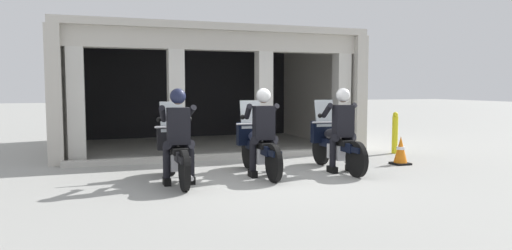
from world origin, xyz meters
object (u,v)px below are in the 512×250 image
police_officer_center (263,124)px  motorcycle_right (335,144)px  motorcycle_left (176,152)px  police_officer_left (178,128)px  motorcycle_center (258,147)px  police_officer_right (342,123)px  traffic_cone_flank (401,151)px  bollard_kerbside (395,133)px

police_officer_center → motorcycle_right: bearing=6.5°
motorcycle_left → police_officer_center: bearing=2.1°
police_officer_left → motorcycle_center: bearing=22.6°
police_officer_left → police_officer_right: 3.10m
police_officer_right → police_officer_left: bearing=-179.0°
police_officer_center → police_officer_right: (1.55, -0.09, 0.00)m
police_officer_right → motorcycle_left: bearing=175.8°
police_officer_center → motorcycle_right: 1.62m
motorcycle_right → police_officer_right: (-0.00, -0.28, 0.44)m
motorcycle_left → traffic_cone_flank: 4.68m
police_officer_left → motorcycle_right: 3.15m
bollard_kerbside → motorcycle_right: bearing=-148.8°
motorcycle_left → bollard_kerbside: (5.54, 1.57, -0.00)m
motorcycle_left → police_officer_center: size_ratio=1.29×
motorcycle_left → police_officer_left: (-0.00, -0.28, 0.44)m
traffic_cone_flank → motorcycle_right: bearing=-177.2°
motorcycle_left → motorcycle_center: bearing=12.6°
motorcycle_right → traffic_cone_flank: motorcycle_right is taller
motorcycle_left → police_officer_center: (1.55, -0.10, 0.44)m
traffic_cone_flank → bollard_kerbside: size_ratio=0.59×
bollard_kerbside → police_officer_center: bearing=-157.2°
motorcycle_left → bollard_kerbside: 5.76m
motorcycle_right → bollard_kerbside: motorcycle_right is taller
police_officer_right → bollard_kerbside: 3.04m
motorcycle_right → bollard_kerbside: bearing=30.4°
motorcycle_center → bollard_kerbside: 4.22m
motorcycle_center → police_officer_right: (1.55, -0.37, 0.44)m
police_officer_left → motorcycle_right: (3.10, 0.38, -0.44)m
bollard_kerbside → police_officer_left: bearing=-161.4°
motorcycle_left → traffic_cone_flank: size_ratio=3.46×
motorcycle_center → motorcycle_right: size_ratio=1.00×
police_officer_left → traffic_cone_flank: 4.75m
police_officer_left → police_officer_center: (1.55, 0.18, 0.00)m
police_officer_center → police_officer_right: 1.55m
motorcycle_center → bollard_kerbside: size_ratio=2.03×
motorcycle_left → motorcycle_center: 1.56m
police_officer_center → police_officer_left: bearing=-174.0°
police_officer_center → traffic_cone_flank: police_officer_center is taller
motorcycle_left → police_officer_left: police_officer_left is taller
motorcycle_center → police_officer_left: bearing=-164.0°
police_officer_center → motorcycle_left: bearing=175.5°
motorcycle_left → police_officer_center: police_officer_center is taller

